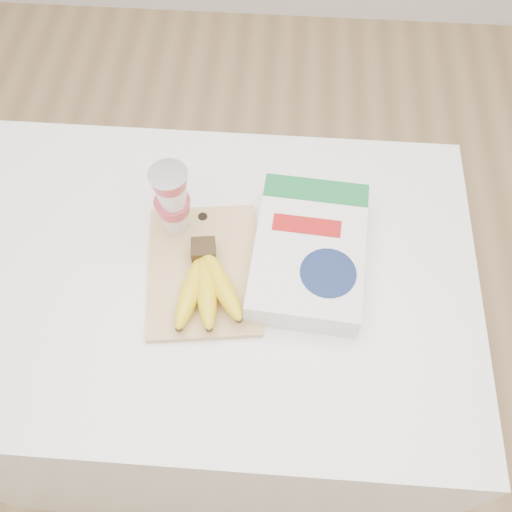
{
  "coord_description": "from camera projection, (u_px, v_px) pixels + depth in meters",
  "views": [
    {
      "loc": [
        0.16,
        -0.56,
        1.86
      ],
      "look_at": [
        0.12,
        0.02,
        0.89
      ],
      "focal_mm": 40.0,
      "sensor_mm": 36.0,
      "label": 1
    }
  ],
  "objects": [
    {
      "name": "cereal_box",
      "position": [
        309.0,
        252.0,
        1.14
      ],
      "size": [
        0.24,
        0.33,
        0.07
      ],
      "rotation": [
        0.0,
        0.0,
        -0.07
      ],
      "color": "white",
      "rests_on": "table"
    },
    {
      "name": "table",
      "position": [
        211.0,
        350.0,
        1.52
      ],
      "size": [
        1.14,
        0.76,
        0.85
      ],
      "primitive_type": "cube",
      "color": "white",
      "rests_on": "ground"
    },
    {
      "name": "cutting_board",
      "position": [
        204.0,
        270.0,
        1.15
      ],
      "size": [
        0.26,
        0.33,
        0.02
      ],
      "primitive_type": "cube",
      "rotation": [
        0.0,
        0.0,
        0.13
      ],
      "color": "#E2B37C",
      "rests_on": "table"
    },
    {
      "name": "yogurt_stack",
      "position": [
        172.0,
        199.0,
        1.11
      ],
      "size": [
        0.08,
        0.08,
        0.18
      ],
      "color": "white",
      "rests_on": "cutting_board"
    },
    {
      "name": "bananas",
      "position": [
        206.0,
        285.0,
        1.09
      ],
      "size": [
        0.15,
        0.2,
        0.06
      ],
      "color": "#382816",
      "rests_on": "cutting_board"
    },
    {
      "name": "room",
      "position": [
        162.0,
        81.0,
        0.73
      ],
      "size": [
        4.0,
        4.0,
        4.0
      ],
      "color": "tan",
      "rests_on": "ground"
    }
  ]
}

